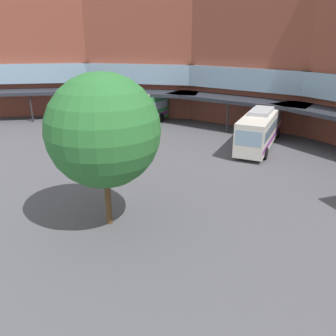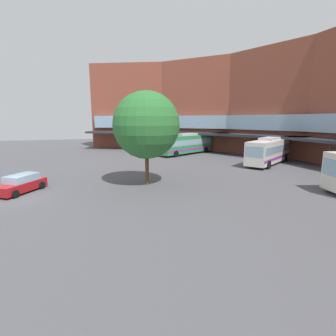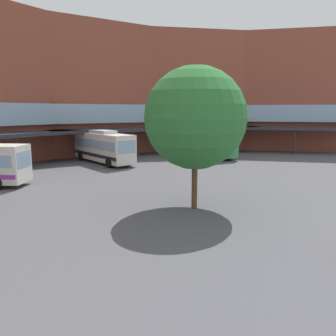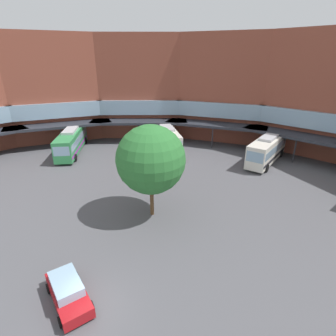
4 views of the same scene
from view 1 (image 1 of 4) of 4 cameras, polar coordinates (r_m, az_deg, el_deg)
station_building at (r=30.17m, az=24.50°, el=15.23°), size 84.92×36.97×17.90m
bus_0 at (r=36.08m, az=14.78°, el=6.35°), size 8.11×10.78×3.76m
bus_3 at (r=42.36m, az=-5.56°, el=9.04°), size 7.91×12.19×3.75m
plaza_tree at (r=19.38m, az=-10.49°, el=5.96°), size 6.29×6.29×8.84m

